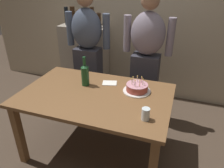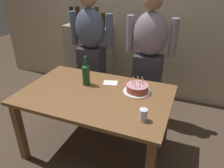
% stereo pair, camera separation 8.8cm
% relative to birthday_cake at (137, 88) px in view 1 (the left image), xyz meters
% --- Properties ---
extents(ground_plane, '(10.00, 10.00, 0.00)m').
position_rel_birthday_cake_xyz_m(ground_plane, '(-0.38, -0.18, -0.78)').
color(ground_plane, '#47382B').
extents(back_wall, '(5.20, 0.10, 2.60)m').
position_rel_birthday_cake_xyz_m(back_wall, '(-0.38, 1.37, 0.52)').
color(back_wall, tan).
rests_on(back_wall, ground_plane).
extents(dining_table, '(1.50, 0.96, 0.74)m').
position_rel_birthday_cake_xyz_m(dining_table, '(-0.38, -0.18, -0.14)').
color(dining_table, brown).
rests_on(dining_table, ground_plane).
extents(birthday_cake, '(0.28, 0.28, 0.16)m').
position_rel_birthday_cake_xyz_m(birthday_cake, '(0.00, 0.00, 0.00)').
color(birthday_cake, white).
rests_on(birthday_cake, dining_table).
extents(water_glass_near, '(0.07, 0.07, 0.11)m').
position_rel_birthday_cake_xyz_m(water_glass_near, '(0.18, -0.44, 0.01)').
color(water_glass_near, silver).
rests_on(water_glass_near, dining_table).
extents(wine_bottle, '(0.08, 0.08, 0.32)m').
position_rel_birthday_cake_xyz_m(wine_bottle, '(-0.56, -0.04, 0.09)').
color(wine_bottle, '#194723').
rests_on(wine_bottle, dining_table).
extents(napkin_stack, '(0.18, 0.15, 0.01)m').
position_rel_birthday_cake_xyz_m(napkin_stack, '(-0.32, 0.08, -0.04)').
color(napkin_stack, white).
rests_on(napkin_stack, dining_table).
extents(person_man_bearded, '(0.61, 0.27, 1.66)m').
position_rel_birthday_cake_xyz_m(person_man_bearded, '(-0.83, 0.62, 0.09)').
color(person_man_bearded, '#33333D').
rests_on(person_man_bearded, ground_plane).
extents(person_woman_cardigan, '(0.61, 0.27, 1.66)m').
position_rel_birthday_cake_xyz_m(person_woman_cardigan, '(-0.04, 0.62, 0.09)').
color(person_woman_cardigan, '#33333D').
rests_on(person_woman_cardigan, ground_plane).
extents(shelf_cabinet, '(0.77, 0.30, 1.37)m').
position_rel_birthday_cake_xyz_m(shelf_cabinet, '(-1.15, 1.15, -0.22)').
color(shelf_cabinet, '#9E9384').
rests_on(shelf_cabinet, ground_plane).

